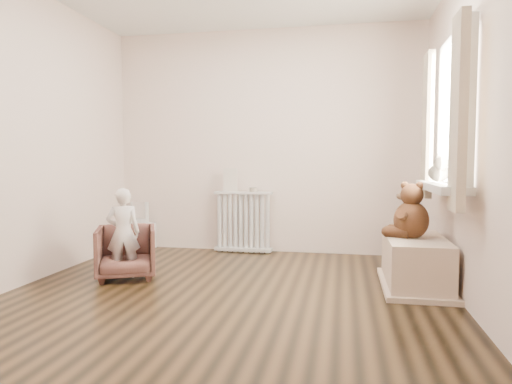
% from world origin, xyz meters
% --- Properties ---
extents(floor, '(3.60, 3.60, 0.01)m').
position_xyz_m(floor, '(0.00, 0.00, 0.00)').
color(floor, black).
rests_on(floor, ground).
extents(back_wall, '(3.60, 0.02, 2.60)m').
position_xyz_m(back_wall, '(0.00, 1.80, 1.30)').
color(back_wall, white).
rests_on(back_wall, ground).
extents(front_wall, '(3.60, 0.02, 2.60)m').
position_xyz_m(front_wall, '(0.00, -1.80, 1.30)').
color(front_wall, white).
rests_on(front_wall, ground).
extents(left_wall, '(0.02, 3.60, 2.60)m').
position_xyz_m(left_wall, '(-1.80, 0.00, 1.30)').
color(left_wall, white).
rests_on(left_wall, ground).
extents(right_wall, '(0.02, 3.60, 2.60)m').
position_xyz_m(right_wall, '(1.80, 0.00, 1.30)').
color(right_wall, white).
rests_on(right_wall, ground).
extents(window, '(0.03, 0.90, 1.10)m').
position_xyz_m(window, '(1.76, 0.30, 1.45)').
color(window, white).
rests_on(window, right_wall).
extents(window_sill, '(0.22, 1.10, 0.06)m').
position_xyz_m(window_sill, '(1.67, 0.30, 0.87)').
color(window_sill, silver).
rests_on(window_sill, right_wall).
extents(curtain_left, '(0.06, 0.26, 1.30)m').
position_xyz_m(curtain_left, '(1.65, -0.27, 1.39)').
color(curtain_left, beige).
rests_on(curtain_left, right_wall).
extents(curtain_right, '(0.06, 0.26, 1.30)m').
position_xyz_m(curtain_right, '(1.65, 0.87, 1.39)').
color(curtain_right, beige).
rests_on(curtain_right, right_wall).
extents(radiator, '(0.68, 0.13, 0.71)m').
position_xyz_m(radiator, '(-0.24, 1.68, 0.39)').
color(radiator, silver).
rests_on(radiator, floor).
extents(paper_doll, '(0.16, 0.01, 0.27)m').
position_xyz_m(paper_doll, '(-0.39, 1.68, 0.85)').
color(paper_doll, beige).
rests_on(paper_doll, radiator).
extents(tin_a, '(0.09, 0.09, 0.05)m').
position_xyz_m(tin_a, '(-0.12, 1.68, 0.74)').
color(tin_a, '#A59E8C').
rests_on(tin_a, radiator).
extents(toy_vanity, '(0.36, 0.26, 0.57)m').
position_xyz_m(toy_vanity, '(-1.55, 1.65, 0.28)').
color(toy_vanity, silver).
rests_on(toy_vanity, floor).
extents(armchair, '(0.69, 0.69, 0.48)m').
position_xyz_m(armchair, '(-1.04, 0.33, 0.24)').
color(armchair, '#553028').
rests_on(armchair, floor).
extents(child, '(0.35, 0.30, 0.81)m').
position_xyz_m(child, '(-1.04, 0.28, 0.43)').
color(child, white).
rests_on(child, armchair).
extents(toy_bench, '(0.48, 0.91, 0.43)m').
position_xyz_m(toy_bench, '(1.52, 0.50, 0.20)').
color(toy_bench, beige).
rests_on(toy_bench, floor).
extents(teddy_bear, '(0.46, 0.40, 0.47)m').
position_xyz_m(teddy_bear, '(1.48, 0.52, 0.67)').
color(teddy_bear, '#381E10').
rests_on(teddy_bear, toy_bench).
extents(plush_cat, '(0.20, 0.28, 0.22)m').
position_xyz_m(plush_cat, '(1.66, 0.37, 1.00)').
color(plush_cat, slate).
rests_on(plush_cat, window_sill).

